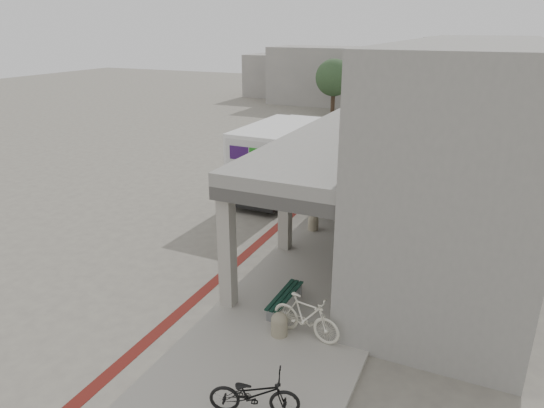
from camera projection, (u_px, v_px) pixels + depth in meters
The scene contains 15 objects.
ground at pixel (226, 246), 17.43m from camera, with size 120.00×120.00×0.00m, color #6A645B.
bike_lane_stripe at pixel (274, 230), 18.74m from camera, with size 0.35×40.00×0.01m, color #531510.
sidewalk at pixel (332, 265), 15.85m from camera, with size 4.40×28.00×0.12m, color #A09C90.
transit_building at pixel (450, 145), 17.44m from camera, with size 7.60×17.00×7.00m.
distant_backdrop at pixel (378, 76), 48.24m from camera, with size 28.00×10.00×6.50m.
tree_left at pixel (334, 78), 42.18m from camera, with size 3.20×3.20×4.80m.
tree_mid at pixel (420, 79), 41.17m from camera, with size 3.20×3.20×4.80m.
tree_right at pixel (525, 85), 37.20m from camera, with size 3.20×3.20×4.80m.
fedex_truck at pixel (285, 154), 22.82m from camera, with size 2.57×7.75×3.28m.
bench at pixel (285, 298), 13.25m from camera, with size 0.41×1.79×0.42m.
bollard_near at pixel (279, 324), 12.09m from camera, with size 0.42×0.42×0.63m.
bollard_far at pixel (313, 222), 18.39m from camera, with size 0.40×0.40×0.60m.
utility_cabinet at pixel (370, 245), 16.08m from camera, with size 0.41×0.55×0.92m, color slate.
bicycle_black at pixel (254, 394), 9.57m from camera, with size 0.63×1.82×0.96m, color black.
bicycle_cream at pixel (306, 317), 11.96m from camera, with size 0.53×1.87×1.13m, color silver.
Camera 1 is at (8.08, -13.72, 7.43)m, focal length 32.00 mm.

